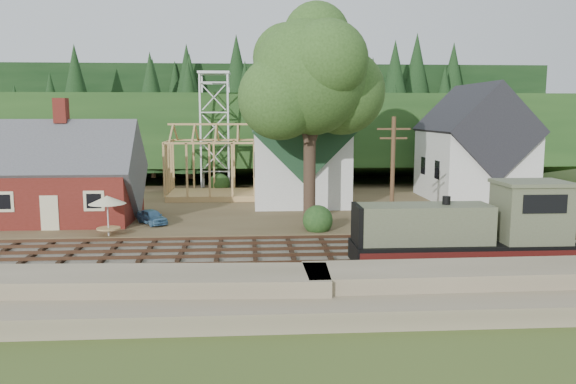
{
  "coord_description": "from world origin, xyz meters",
  "views": [
    {
      "loc": [
        -2.28,
        -30.99,
        8.21
      ],
      "look_at": [
        0.15,
        6.0,
        3.0
      ],
      "focal_mm": 35.0,
      "sensor_mm": 36.0,
      "label": 1
    }
  ],
  "objects": [
    {
      "name": "church",
      "position": [
        2.0,
        19.68,
        5.18
      ],
      "size": [
        8.4,
        15.17,
        13.0
      ],
      "color": "silver",
      "rests_on": "village_flat"
    },
    {
      "name": "lattice_tower",
      "position": [
        -6.0,
        28.0,
        10.03
      ],
      "size": [
        3.2,
        3.2,
        12.12
      ],
      "color": "silver",
      "rests_on": "village_flat"
    },
    {
      "name": "depot",
      "position": [
        -16.0,
        11.0,
        3.21
      ],
      "size": [
        10.8,
        7.41,
        9.0
      ],
      "color": "#5A1C14",
      "rests_on": "village_flat"
    },
    {
      "name": "car_blue",
      "position": [
        -9.46,
        9.3,
        0.83
      ],
      "size": [
        2.81,
        3.26,
        1.06
      ],
      "primitive_type": "imported",
      "rotation": [
        0.0,
        0.0,
        0.61
      ],
      "color": "#568CB8",
      "rests_on": "village_flat"
    },
    {
      "name": "hillside",
      "position": [
        0.0,
        42.0,
        0.0
      ],
      "size": [
        70.0,
        28.96,
        12.74
      ],
      "primitive_type": "cube",
      "rotation": [
        -0.17,
        0.0,
        0.0
      ],
      "color": "#1E3F19",
      "rests_on": "ground"
    },
    {
      "name": "ridge",
      "position": [
        0.0,
        58.0,
        0.0
      ],
      "size": [
        80.0,
        20.0,
        12.0
      ],
      "primitive_type": "cube",
      "color": "black",
      "rests_on": "ground"
    },
    {
      "name": "big_tree",
      "position": [
        2.17,
        10.08,
        10.22
      ],
      "size": [
        10.9,
        8.4,
        14.7
      ],
      "color": "#38281E",
      "rests_on": "village_flat"
    },
    {
      "name": "ground",
      "position": [
        0.0,
        0.0,
        0.0
      ],
      "size": [
        140.0,
        140.0,
        0.0
      ],
      "primitive_type": "plane",
      "color": "#384C1E",
      "rests_on": "ground"
    },
    {
      "name": "embankment",
      "position": [
        0.0,
        -8.5,
        0.0
      ],
      "size": [
        64.0,
        5.0,
        1.6
      ],
      "primitive_type": "cube",
      "color": "#7F7259",
      "rests_on": "ground"
    },
    {
      "name": "timber_frame",
      "position": [
        -6.0,
        22.0,
        3.27
      ],
      "size": [
        8.2,
        6.2,
        6.99
      ],
      "color": "tan",
      "rests_on": "village_flat"
    },
    {
      "name": "patio_set",
      "position": [
        -11.61,
        5.5,
        2.55
      ],
      "size": [
        2.37,
        2.37,
        2.64
      ],
      "color": "silver",
      "rests_on": "village_flat"
    },
    {
      "name": "village_flat",
      "position": [
        0.0,
        18.0,
        0.15
      ],
      "size": [
        64.0,
        26.0,
        0.3
      ],
      "primitive_type": "cube",
      "color": "brown",
      "rests_on": "ground"
    },
    {
      "name": "locomotive",
      "position": [
        9.14,
        -3.0,
        2.04
      ],
      "size": [
        11.37,
        2.84,
        4.57
      ],
      "color": "black",
      "rests_on": "railroad_bed"
    },
    {
      "name": "telegraph_pole_near",
      "position": [
        7.0,
        5.2,
        4.25
      ],
      "size": [
        2.2,
        0.28,
        8.0
      ],
      "color": "#4C331E",
      "rests_on": "ground"
    },
    {
      "name": "railroad_bed",
      "position": [
        0.0,
        0.0,
        0.08
      ],
      "size": [
        64.0,
        11.0,
        0.16
      ],
      "primitive_type": "cube",
      "color": "#726B5B",
      "rests_on": "ground"
    },
    {
      "name": "car_red",
      "position": [
        19.27,
        18.25,
        0.84
      ],
      "size": [
        4.24,
        3.33,
        1.07
      ],
      "primitive_type": "imported",
      "rotation": [
        0.0,
        0.0,
        1.1
      ],
      "color": "red",
      "rests_on": "village_flat"
    },
    {
      "name": "farmhouse",
      "position": [
        18.0,
        19.0,
        4.87
      ],
      "size": [
        8.4,
        10.8,
        10.6
      ],
      "color": "silver",
      "rests_on": "village_flat"
    }
  ]
}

